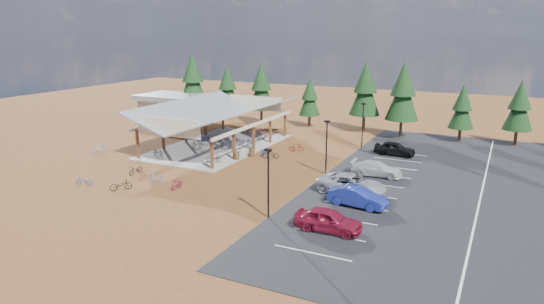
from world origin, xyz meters
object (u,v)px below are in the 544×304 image
object	(u,v)px
lamp_post_2	(363,122)
bike_4	(214,158)
bike_2	(205,139)
bike_16	(271,154)
bike_9	(99,148)
bike_12	(121,185)
bike_8	(136,170)
bike_10	(84,181)
trash_bin_0	(237,156)
bike_5	(226,144)
trash_bin_1	(252,153)
bike_15	(296,147)
car_1	(357,197)
bike_7	(262,132)
bike_0	(158,152)
car_0	(328,220)
car_3	(377,169)
bike_3	(244,130)
outbuilding	(178,107)
bike_11	(176,184)
car_4	(395,148)
bike_6	(245,142)
lamp_post_1	(327,143)
bike_1	(197,143)
bike_14	(264,151)
car_2	(352,184)
bike_pavilion	(218,114)
lamp_post_0	(268,178)

from	to	relation	value
lamp_post_2	bike_4	distance (m)	17.84
bike_2	bike_16	distance (m)	10.37
bike_9	bike_16	xyz separation A→B (m)	(18.08, 6.06, -0.09)
bike_12	bike_8	bearing A→B (deg)	-27.05
bike_10	trash_bin_0	bearing A→B (deg)	134.21
bike_4	bike_5	xyz separation A→B (m)	(-2.16, 5.85, 0.09)
trash_bin_1	bike_9	xyz separation A→B (m)	(-15.93, -5.82, 0.10)
bike_15	car_1	distance (m)	17.71
car_1	bike_7	bearing A→B (deg)	49.34
lamp_post_2	bike_0	size ratio (longest dim) A/B	2.96
bike_0	bike_4	world-z (taller)	bike_0
bike_9	bike_10	world-z (taller)	bike_9
bike_16	bike_5	bearing A→B (deg)	-129.08
lamp_post_2	car_1	size ratio (longest dim) A/B	1.12
bike_5	bike_9	size ratio (longest dim) A/B	0.90
car_0	lamp_post_2	bearing A→B (deg)	10.21
car_0	car_3	size ratio (longest dim) A/B	0.99
bike_3	car_0	bearing A→B (deg)	-136.00
bike_2	bike_3	size ratio (longest dim) A/B	1.22
trash_bin_1	outbuilding	bearing A→B (deg)	145.70
bike_11	car_4	xyz separation A→B (m)	(14.12, 19.62, 0.29)
bike_3	bike_6	distance (m)	6.99
trash_bin_0	bike_16	distance (m)	3.59
bike_10	bike_16	size ratio (longest dim) A/B	0.88
bike_4	bike_6	distance (m)	7.77
bike_2	bike_5	world-z (taller)	bike_5
bike_6	car_3	distance (m)	17.40
lamp_post_1	bike_11	xyz separation A→B (m)	(-9.88, -9.73, -2.50)
bike_1	bike_14	size ratio (longest dim) A/B	0.94
bike_10	car_2	world-z (taller)	car_2
bike_3	bike_4	size ratio (longest dim) A/B	0.97
bike_11	car_2	world-z (taller)	car_2
bike_pavilion	bike_7	distance (m)	8.03
bike_12	bike_16	xyz separation A→B (m)	(6.82, 14.80, -0.02)
bike_3	bike_11	bearing A→B (deg)	-160.60
bike_8	bike_15	distance (m)	17.75
lamp_post_1	bike_3	xyz separation A→B (m)	(-15.77, 12.42, -2.42)
bike_10	bike_3	bearing A→B (deg)	160.51
bike_pavilion	car_0	distance (m)	26.49
trash_bin_1	bike_16	size ratio (longest dim) A/B	0.52
lamp_post_2	bike_2	distance (m)	18.54
outbuilding	bike_12	distance (m)	31.83
lamp_post_0	bike_2	bearing A→B (deg)	134.58
bike_5	bike_6	world-z (taller)	bike_5
bike_1	bike_4	bearing A→B (deg)	-121.51
bike_3	bike_8	size ratio (longest dim) A/B	0.90
bike_3	bike_5	size ratio (longest dim) A/B	0.91
trash_bin_0	bike_12	distance (m)	13.24
bike_11	trash_bin_1	bearing A→B (deg)	86.20
bike_9	bike_16	bearing A→B (deg)	-101.59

